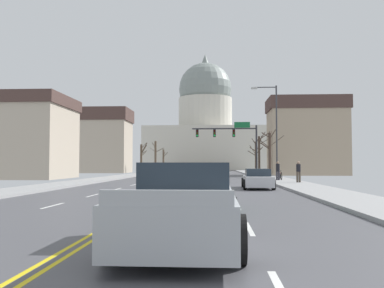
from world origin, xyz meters
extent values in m
cube|color=#4B4B50|center=(0.00, 0.00, -0.03)|extent=(14.00, 180.00, 0.06)
cube|color=yellow|center=(-0.12, 0.00, 0.00)|extent=(0.10, 176.40, 0.00)
cube|color=yellow|center=(0.12, 0.00, 0.00)|extent=(0.10, 176.40, 0.00)
cube|color=silver|center=(3.50, -24.10, 0.00)|extent=(0.12, 2.20, 0.00)
cube|color=silver|center=(3.50, -18.90, 0.00)|extent=(0.12, 2.20, 0.00)
cube|color=silver|center=(3.50, -13.70, 0.00)|extent=(0.12, 2.20, 0.00)
cube|color=silver|center=(3.50, -8.50, 0.00)|extent=(0.12, 2.20, 0.00)
cube|color=silver|center=(3.50, -3.30, 0.00)|extent=(0.12, 2.20, 0.00)
cube|color=silver|center=(3.50, 1.90, 0.00)|extent=(0.12, 2.20, 0.00)
cube|color=silver|center=(3.50, 7.10, 0.00)|extent=(0.12, 2.20, 0.00)
cube|color=silver|center=(3.50, 12.30, 0.00)|extent=(0.12, 2.20, 0.00)
cube|color=silver|center=(3.50, 17.50, 0.00)|extent=(0.12, 2.20, 0.00)
cube|color=silver|center=(3.50, 22.70, 0.00)|extent=(0.12, 2.20, 0.00)
cube|color=silver|center=(3.50, 27.90, 0.00)|extent=(0.12, 2.20, 0.00)
cube|color=silver|center=(3.50, 33.10, 0.00)|extent=(0.12, 2.20, 0.00)
cube|color=silver|center=(3.50, 38.30, 0.00)|extent=(0.12, 2.20, 0.00)
cube|color=silver|center=(3.50, 43.50, 0.00)|extent=(0.12, 2.20, 0.00)
cube|color=silver|center=(3.50, 48.70, 0.00)|extent=(0.12, 2.20, 0.00)
cube|color=silver|center=(3.50, 53.90, 0.00)|extent=(0.12, 2.20, 0.00)
cube|color=silver|center=(3.50, 59.10, 0.00)|extent=(0.12, 2.20, 0.00)
cube|color=silver|center=(3.50, 64.30, 0.00)|extent=(0.12, 2.20, 0.00)
cube|color=silver|center=(-3.50, -18.90, 0.00)|extent=(0.12, 2.20, 0.00)
cube|color=silver|center=(-3.50, -13.70, 0.00)|extent=(0.12, 2.20, 0.00)
cube|color=silver|center=(-3.50, -8.50, 0.00)|extent=(0.12, 2.20, 0.00)
cube|color=silver|center=(-3.50, -3.30, 0.00)|extent=(0.12, 2.20, 0.00)
cube|color=silver|center=(-3.50, 1.90, 0.00)|extent=(0.12, 2.20, 0.00)
cube|color=silver|center=(-3.50, 7.10, 0.00)|extent=(0.12, 2.20, 0.00)
cube|color=silver|center=(-3.50, 12.30, 0.00)|extent=(0.12, 2.20, 0.00)
cube|color=silver|center=(-3.50, 17.50, 0.00)|extent=(0.12, 2.20, 0.00)
cube|color=silver|center=(-3.50, 22.70, 0.00)|extent=(0.12, 2.20, 0.00)
cube|color=silver|center=(-3.50, 27.90, 0.00)|extent=(0.12, 2.20, 0.00)
cube|color=silver|center=(-3.50, 33.10, 0.00)|extent=(0.12, 2.20, 0.00)
cube|color=silver|center=(-3.50, 38.30, 0.00)|extent=(0.12, 2.20, 0.00)
cube|color=silver|center=(-3.50, 43.50, 0.00)|extent=(0.12, 2.20, 0.00)
cube|color=silver|center=(-3.50, 48.70, 0.00)|extent=(0.12, 2.20, 0.00)
cube|color=silver|center=(-3.50, 53.90, 0.00)|extent=(0.12, 2.20, 0.00)
cube|color=silver|center=(-3.50, 59.10, 0.00)|extent=(0.12, 2.20, 0.00)
cube|color=silver|center=(-3.50, 64.30, 0.00)|extent=(0.12, 2.20, 0.00)
cube|color=#959595|center=(8.50, 0.00, 0.07)|extent=(3.00, 180.00, 0.14)
cube|color=#959595|center=(-8.50, 0.00, 0.07)|extent=(3.00, 180.00, 0.14)
cylinder|color=#28282D|center=(7.60, 16.30, 3.20)|extent=(0.22, 0.22, 6.11)
cylinder|color=#28282D|center=(3.70, 16.30, 5.85)|extent=(7.80, 0.16, 0.16)
cube|color=black|center=(4.87, 16.30, 5.29)|extent=(0.32, 0.28, 0.92)
sphere|color=#330504|center=(4.87, 16.14, 5.57)|extent=(0.22, 0.22, 0.22)
sphere|color=#332B05|center=(4.87, 16.14, 5.29)|extent=(0.22, 0.22, 0.22)
sphere|color=#19CC47|center=(4.87, 16.14, 5.01)|extent=(0.22, 0.22, 0.22)
cube|color=black|center=(2.53, 16.30, 5.29)|extent=(0.32, 0.28, 0.92)
sphere|color=#330504|center=(2.53, 16.14, 5.57)|extent=(0.22, 0.22, 0.22)
sphere|color=#332B05|center=(2.53, 16.14, 5.29)|extent=(0.22, 0.22, 0.22)
sphere|color=#19CC47|center=(2.53, 16.14, 5.01)|extent=(0.22, 0.22, 0.22)
cube|color=black|center=(0.42, 16.30, 5.29)|extent=(0.32, 0.28, 0.92)
sphere|color=#330504|center=(0.42, 16.14, 5.57)|extent=(0.22, 0.22, 0.22)
sphere|color=#332B05|center=(0.42, 16.14, 5.29)|extent=(0.22, 0.22, 0.22)
sphere|color=#19CC47|center=(0.42, 16.14, 5.01)|extent=(0.22, 0.22, 0.22)
cube|color=#146033|center=(5.88, 16.32, 6.30)|extent=(1.90, 0.06, 0.70)
cylinder|color=#333338|center=(8.20, 3.65, 4.43)|extent=(0.14, 0.14, 8.57)
cylinder|color=#333338|center=(7.20, 3.65, 8.56)|extent=(2.00, 0.09, 0.09)
cube|color=#B2B2AD|center=(6.20, 3.65, 8.49)|extent=(0.56, 0.24, 0.16)
cube|color=beige|center=(0.00, 72.14, 5.26)|extent=(29.33, 20.71, 10.52)
cylinder|color=beige|center=(0.00, 72.14, 14.44)|extent=(13.64, 13.64, 7.84)
sphere|color=gray|center=(0.00, 72.14, 20.72)|extent=(13.48, 13.48, 13.48)
cone|color=gray|center=(0.00, 72.14, 28.65)|extent=(1.80, 1.80, 2.40)
cube|color=#6B6056|center=(1.93, 12.33, 0.44)|extent=(1.96, 4.29, 0.56)
cube|color=#232D38|center=(1.93, 12.17, 0.95)|extent=(1.66, 1.98, 0.45)
cylinder|color=black|center=(0.98, 13.61, 0.32)|extent=(0.24, 0.65, 0.64)
cylinder|color=black|center=(2.77, 13.68, 0.32)|extent=(0.24, 0.65, 0.64)
cylinder|color=black|center=(1.08, 10.99, 0.32)|extent=(0.24, 0.65, 0.64)
cylinder|color=black|center=(2.87, 11.06, 0.32)|extent=(0.24, 0.65, 0.64)
cube|color=#6B6056|center=(1.89, 5.09, 0.48)|extent=(1.89, 4.53, 0.63)
cube|color=#232D38|center=(1.89, 4.85, 0.99)|extent=(1.65, 2.19, 0.39)
cylinder|color=black|center=(0.97, 6.50, 0.32)|extent=(0.23, 0.64, 0.64)
cylinder|color=black|center=(2.83, 6.48, 0.32)|extent=(0.23, 0.64, 0.64)
cylinder|color=black|center=(0.95, 3.70, 0.32)|extent=(0.23, 0.64, 0.64)
cylinder|color=black|center=(2.81, 3.68, 0.32)|extent=(0.23, 0.64, 0.64)
cube|color=#6B6056|center=(1.77, -1.19, 0.47)|extent=(1.82, 4.60, 0.61)
cube|color=#232D38|center=(1.77, -1.42, 0.97)|extent=(1.56, 2.12, 0.40)
cylinder|color=black|center=(0.88, 0.20, 0.32)|extent=(0.23, 0.64, 0.64)
cylinder|color=black|center=(2.60, 0.24, 0.32)|extent=(0.23, 0.64, 0.64)
cylinder|color=black|center=(0.94, -2.62, 0.32)|extent=(0.23, 0.64, 0.64)
cylinder|color=black|center=(2.66, -2.59, 0.32)|extent=(0.23, 0.64, 0.64)
cube|color=silver|center=(5.36, -7.36, 0.48)|extent=(1.84, 4.68, 0.64)
cube|color=#232D38|center=(5.36, -7.45, 1.04)|extent=(1.57, 2.26, 0.47)
cylinder|color=black|center=(4.54, -5.90, 0.32)|extent=(0.24, 0.65, 0.64)
cylinder|color=black|center=(6.26, -5.94, 0.32)|extent=(0.24, 0.65, 0.64)
cylinder|color=black|center=(4.46, -8.77, 0.32)|extent=(0.24, 0.65, 0.64)
cylinder|color=black|center=(6.18, -8.82, 0.32)|extent=(0.24, 0.65, 0.64)
cube|color=silver|center=(1.68, -13.51, 0.47)|extent=(1.93, 4.56, 0.62)
cube|color=#232D38|center=(1.67, -13.80, 1.01)|extent=(1.65, 2.10, 0.47)
cylinder|color=black|center=(0.81, -12.09, 0.32)|extent=(0.24, 0.65, 0.64)
cylinder|color=black|center=(2.63, -12.13, 0.32)|extent=(0.24, 0.65, 0.64)
cylinder|color=black|center=(0.73, -14.89, 0.32)|extent=(0.24, 0.65, 0.64)
cylinder|color=black|center=(2.55, -14.93, 0.32)|extent=(0.24, 0.65, 0.64)
cube|color=#1E7247|center=(1.92, -19.87, 0.50)|extent=(1.92, 4.34, 0.68)
cube|color=#232D38|center=(1.93, -20.25, 1.06)|extent=(1.65, 2.07, 0.43)
cylinder|color=black|center=(0.98, -18.56, 0.32)|extent=(0.23, 0.64, 0.64)
cylinder|color=black|center=(2.80, -18.52, 0.32)|extent=(0.23, 0.64, 0.64)
cylinder|color=black|center=(1.03, -21.22, 0.32)|extent=(0.23, 0.64, 0.64)
cylinder|color=black|center=(2.86, -21.18, 0.32)|extent=(0.23, 0.64, 0.64)
cube|color=#ADB2B7|center=(2.03, -26.17, 0.62)|extent=(2.04, 5.51, 0.80)
cube|color=#1E2833|center=(2.04, -25.40, 1.32)|extent=(1.85, 1.88, 0.60)
cube|color=#ADB2B7|center=(2.01, -28.86, 1.13)|extent=(1.84, 0.11, 0.22)
cylinder|color=black|center=(1.04, -24.52, 0.40)|extent=(0.29, 0.80, 0.80)
cylinder|color=black|center=(3.04, -24.53, 0.40)|extent=(0.29, 0.80, 0.80)
cylinder|color=black|center=(1.02, -27.82, 0.40)|extent=(0.29, 0.80, 0.80)
cylinder|color=black|center=(3.02, -27.83, 0.40)|extent=(0.29, 0.80, 0.80)
cube|color=#6B6056|center=(-1.98, 25.89, 0.46)|extent=(1.76, 4.26, 0.61)
cube|color=#232D38|center=(-1.98, 26.31, 0.99)|extent=(1.55, 1.85, 0.45)
cylinder|color=black|center=(-1.10, 24.57, 0.32)|extent=(0.22, 0.64, 0.64)
cylinder|color=black|center=(-2.85, 24.57, 0.32)|extent=(0.22, 0.64, 0.64)
cylinder|color=black|center=(-1.10, 27.21, 0.32)|extent=(0.22, 0.64, 0.64)
cylinder|color=black|center=(-2.86, 27.21, 0.32)|extent=(0.22, 0.64, 0.64)
cube|color=navy|center=(-5.06, 34.89, 0.44)|extent=(2.04, 4.36, 0.55)
cube|color=#232D38|center=(-5.06, 35.05, 0.94)|extent=(1.73, 1.95, 0.45)
cylinder|color=black|center=(-4.17, 33.53, 0.32)|extent=(0.24, 0.65, 0.64)
cylinder|color=black|center=(-6.05, 33.59, 0.32)|extent=(0.24, 0.65, 0.64)
cylinder|color=black|center=(-4.07, 36.19, 0.32)|extent=(0.24, 0.65, 0.64)
cylinder|color=black|center=(-5.96, 36.26, 0.32)|extent=(0.24, 0.65, 0.64)
cube|color=#B2A38E|center=(-18.79, 37.79, 4.47)|extent=(12.44, 7.25, 8.95)
cube|color=#47332D|center=(-18.79, 37.79, 10.07)|extent=(12.94, 7.54, 2.23)
cube|color=#B2A38E|center=(-18.15, 9.35, 3.80)|extent=(9.61, 8.85, 7.61)
cube|color=#47332D|center=(-18.15, 9.35, 8.23)|extent=(9.99, 9.21, 1.24)
cube|color=tan|center=(15.38, 24.63, 4.49)|extent=(10.30, 6.57, 8.98)
cube|color=#47332D|center=(15.38, 24.63, 9.88)|extent=(10.71, 6.83, 1.79)
cylinder|color=#423328|center=(8.59, 11.62, 2.55)|extent=(0.30, 0.30, 4.82)
cylinder|color=#423328|center=(8.10, 11.66, 3.52)|extent=(1.05, 0.20, 0.82)
cylinder|color=#423328|center=(8.03, 11.88, 3.79)|extent=(1.19, 0.62, 1.06)
cylinder|color=#423328|center=(8.15, 11.57, 4.73)|extent=(0.93, 0.22, 0.63)
cylinder|color=#423328|center=(9.33, 11.36, 4.07)|extent=(1.54, 0.59, 1.21)
cylinder|color=#423328|center=(8.91, 11.51, 4.81)|extent=(0.74, 0.33, 1.10)
cylinder|color=#423328|center=(8.53, 11.15, 4.73)|extent=(0.17, 0.99, 0.75)
cylinder|color=#423328|center=(8.77, 12.25, 4.79)|extent=(0.44, 1.31, 0.99)
cylinder|color=brown|center=(-7.88, 38.26, 2.85)|extent=(0.39, 0.39, 5.42)
cylinder|color=brown|center=(-8.07, 38.68, 4.16)|extent=(0.48, 0.92, 1.45)
cylinder|color=brown|center=(-8.37, 38.22, 4.03)|extent=(1.04, 0.15, 0.79)
cylinder|color=brown|center=(-7.14, 38.27, 3.98)|extent=(1.52, 0.13, 0.83)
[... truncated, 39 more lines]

